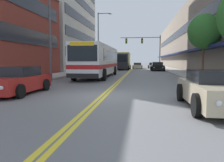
{
  "coord_description": "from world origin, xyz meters",
  "views": [
    {
      "loc": [
        1.69,
        -9.93,
        1.62
      ],
      "look_at": [
        -1.32,
        13.04,
        -0.53
      ],
      "focal_mm": 35.0,
      "sensor_mm": 36.0,
      "label": 1
    }
  ],
  "objects_px": {
    "car_black_parked_right_far": "(157,67)",
    "traffic_signal_mast": "(146,45)",
    "car_beige_parked_right_foreground": "(218,90)",
    "street_tree_right_mid": "(204,32)",
    "car_slate_blue_parked_left_near": "(103,67)",
    "car_silver_parked_right_mid": "(153,66)",
    "car_champagne_moving_lead": "(137,66)",
    "box_truck": "(123,61)",
    "street_lamp_left_near": "(53,11)",
    "fire_hydrant": "(192,74)",
    "city_bus": "(99,60)",
    "street_lamp_left_far": "(100,37)",
    "car_red_parked_left_mid": "(16,81)"
  },
  "relations": [
    {
      "from": "car_beige_parked_right_foreground",
      "to": "street_lamp_left_near",
      "type": "bearing_deg",
      "value": 137.18
    },
    {
      "from": "car_slate_blue_parked_left_near",
      "to": "box_truck",
      "type": "distance_m",
      "value": 6.64
    },
    {
      "from": "car_beige_parked_right_foreground",
      "to": "fire_hydrant",
      "type": "xyz_separation_m",
      "value": [
        1.65,
        10.97,
        -0.07
      ]
    },
    {
      "from": "car_champagne_moving_lead",
      "to": "street_lamp_left_near",
      "type": "height_order",
      "value": "street_lamp_left_near"
    },
    {
      "from": "car_slate_blue_parked_left_near",
      "to": "street_lamp_left_near",
      "type": "xyz_separation_m",
      "value": [
        -0.76,
        -18.42,
        4.86
      ]
    },
    {
      "from": "car_beige_parked_right_foreground",
      "to": "car_silver_parked_right_mid",
      "type": "xyz_separation_m",
      "value": [
        0.02,
        41.22,
        -0.05
      ]
    },
    {
      "from": "car_champagne_moving_lead",
      "to": "car_black_parked_right_far",
      "type": "bearing_deg",
      "value": -70.57
    },
    {
      "from": "car_black_parked_right_far",
      "to": "traffic_signal_mast",
      "type": "bearing_deg",
      "value": 112.06
    },
    {
      "from": "car_champagne_moving_lead",
      "to": "street_tree_right_mid",
      "type": "relative_size",
      "value": 0.87
    },
    {
      "from": "car_red_parked_left_mid",
      "to": "traffic_signal_mast",
      "type": "height_order",
      "value": "traffic_signal_mast"
    },
    {
      "from": "car_champagne_moving_lead",
      "to": "street_lamp_left_far",
      "type": "relative_size",
      "value": 0.52
    },
    {
      "from": "city_bus",
      "to": "car_black_parked_right_far",
      "type": "height_order",
      "value": "city_bus"
    },
    {
      "from": "car_slate_blue_parked_left_near",
      "to": "car_champagne_moving_lead",
      "type": "xyz_separation_m",
      "value": [
        5.31,
        11.56,
        -0.0
      ]
    },
    {
      "from": "car_beige_parked_right_foreground",
      "to": "city_bus",
      "type": "bearing_deg",
      "value": 116.0
    },
    {
      "from": "car_beige_parked_right_foreground",
      "to": "street_tree_right_mid",
      "type": "relative_size",
      "value": 0.77
    },
    {
      "from": "car_slate_blue_parked_left_near",
      "to": "car_silver_parked_right_mid",
      "type": "bearing_deg",
      "value": 58.78
    },
    {
      "from": "car_silver_parked_right_mid",
      "to": "street_tree_right_mid",
      "type": "distance_m",
      "value": 28.5
    },
    {
      "from": "street_lamp_left_near",
      "to": "car_silver_parked_right_mid",
      "type": "bearing_deg",
      "value": 74.0
    },
    {
      "from": "car_beige_parked_right_foreground",
      "to": "car_black_parked_right_far",
      "type": "bearing_deg",
      "value": 89.72
    },
    {
      "from": "city_bus",
      "to": "street_tree_right_mid",
      "type": "xyz_separation_m",
      "value": [
        9.85,
        -0.86,
        2.53
      ]
    },
    {
      "from": "car_black_parked_right_far",
      "to": "fire_hydrant",
      "type": "height_order",
      "value": "car_black_parked_right_far"
    },
    {
      "from": "box_truck",
      "to": "street_lamp_left_far",
      "type": "height_order",
      "value": "street_lamp_left_far"
    },
    {
      "from": "car_beige_parked_right_foreground",
      "to": "street_tree_right_mid",
      "type": "distance_m",
      "value": 13.95
    },
    {
      "from": "car_black_parked_right_far",
      "to": "car_champagne_moving_lead",
      "type": "relative_size",
      "value": 0.97
    },
    {
      "from": "box_truck",
      "to": "street_lamp_left_far",
      "type": "xyz_separation_m",
      "value": [
        -3.38,
        -4.92,
        3.89
      ]
    },
    {
      "from": "car_silver_parked_right_mid",
      "to": "car_slate_blue_parked_left_near",
      "type": "bearing_deg",
      "value": -121.22
    },
    {
      "from": "car_black_parked_right_far",
      "to": "box_truck",
      "type": "bearing_deg",
      "value": 146.16
    },
    {
      "from": "car_slate_blue_parked_left_near",
      "to": "fire_hydrant",
      "type": "height_order",
      "value": "car_slate_blue_parked_left_near"
    },
    {
      "from": "box_truck",
      "to": "traffic_signal_mast",
      "type": "distance_m",
      "value": 5.16
    },
    {
      "from": "fire_hydrant",
      "to": "car_black_parked_right_far",
      "type": "bearing_deg",
      "value": 94.78
    },
    {
      "from": "street_lamp_left_near",
      "to": "car_black_parked_right_far",
      "type": "bearing_deg",
      "value": 65.05
    },
    {
      "from": "car_black_parked_right_far",
      "to": "street_lamp_left_far",
      "type": "height_order",
      "value": "street_lamp_left_far"
    },
    {
      "from": "car_beige_parked_right_foreground",
      "to": "car_champagne_moving_lead",
      "type": "distance_m",
      "value": 38.75
    },
    {
      "from": "box_truck",
      "to": "traffic_signal_mast",
      "type": "height_order",
      "value": "traffic_signal_mast"
    },
    {
      "from": "car_red_parked_left_mid",
      "to": "car_black_parked_right_far",
      "type": "xyz_separation_m",
      "value": [
        8.84,
        26.72,
        0.04
      ]
    },
    {
      "from": "street_lamp_left_far",
      "to": "street_lamp_left_near",
      "type": "bearing_deg",
      "value": -90.03
    },
    {
      "from": "car_black_parked_right_far",
      "to": "street_lamp_left_far",
      "type": "distance_m",
      "value": 10.67
    },
    {
      "from": "car_champagne_moving_lead",
      "to": "traffic_signal_mast",
      "type": "bearing_deg",
      "value": -72.94
    },
    {
      "from": "car_champagne_moving_lead",
      "to": "car_silver_parked_right_mid",
      "type": "bearing_deg",
      "value": 38.57
    },
    {
      "from": "street_lamp_left_near",
      "to": "city_bus",
      "type": "bearing_deg",
      "value": 64.91
    },
    {
      "from": "car_slate_blue_parked_left_near",
      "to": "car_black_parked_right_far",
      "type": "distance_m",
      "value": 8.92
    },
    {
      "from": "car_black_parked_right_far",
      "to": "car_beige_parked_right_foreground",
      "type": "bearing_deg",
      "value": -90.28
    },
    {
      "from": "traffic_signal_mast",
      "to": "street_tree_right_mid",
      "type": "relative_size",
      "value": 1.3
    },
    {
      "from": "car_slate_blue_parked_left_near",
      "to": "street_lamp_left_far",
      "type": "distance_m",
      "value": 5.11
    },
    {
      "from": "street_tree_right_mid",
      "to": "car_silver_parked_right_mid",
      "type": "bearing_deg",
      "value": 96.12
    },
    {
      "from": "car_silver_parked_right_mid",
      "to": "car_champagne_moving_lead",
      "type": "relative_size",
      "value": 0.95
    },
    {
      "from": "car_red_parked_left_mid",
      "to": "box_truck",
      "type": "relative_size",
      "value": 0.54
    },
    {
      "from": "car_black_parked_right_far",
      "to": "box_truck",
      "type": "height_order",
      "value": "box_truck"
    },
    {
      "from": "city_bus",
      "to": "fire_hydrant",
      "type": "xyz_separation_m",
      "value": [
        8.47,
        -3.02,
        -1.17
      ]
    },
    {
      "from": "city_bus",
      "to": "box_truck",
      "type": "distance_m",
      "value": 19.09
    }
  ]
}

